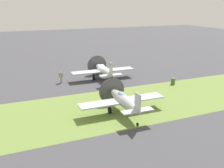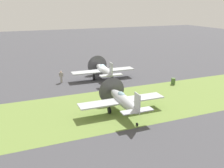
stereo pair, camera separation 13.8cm
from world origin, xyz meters
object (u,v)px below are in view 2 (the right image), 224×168
Objects in this scene: airplane_lead at (104,70)px; ground_crew_chief at (102,62)px; ground_crew_mechanic at (61,77)px; fuel_drum at (173,81)px; airplane_wingman at (123,100)px.

airplane_lead is 5.59× the size of ground_crew_chief.
ground_crew_mechanic is (-6.28, 0.83, -0.54)m from airplane_lead.
ground_crew_mechanic is at bearing 154.96° from fuel_drum.
fuel_drum is (10.75, 6.20, -0.95)m from airplane_wingman.
airplane_lead is 5.59× the size of ground_crew_mechanic.
airplane_wingman is 20.05m from ground_crew_chief.
airplane_lead reaches higher than fuel_drum.
airplane_lead is at bearing 79.39° from airplane_wingman.
ground_crew_chief is at bearing 74.33° from airplane_lead.
ground_crew_mechanic is (-3.88, 13.03, -0.49)m from airplane_wingman.
ground_crew_chief is (4.72, 19.48, -0.49)m from airplane_wingman.
fuel_drum is at bearing 178.33° from ground_crew_mechanic.
airplane_lead reaches higher than ground_crew_mechanic.
fuel_drum is at bearing -33.67° from airplane_lead.
fuel_drum is (6.03, -13.28, -0.46)m from ground_crew_chief.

